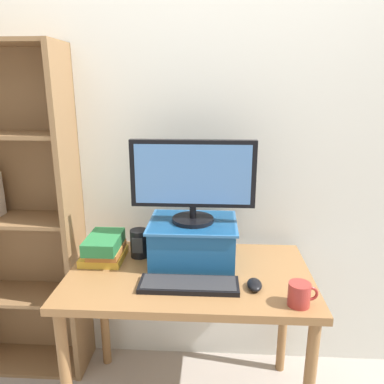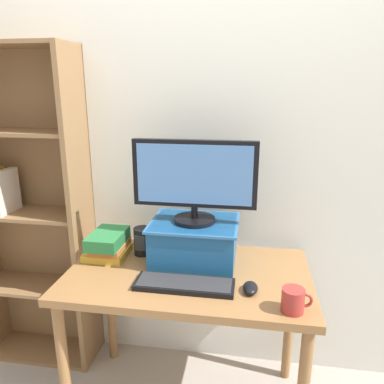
{
  "view_description": "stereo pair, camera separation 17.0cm",
  "coord_description": "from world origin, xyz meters",
  "px_view_note": "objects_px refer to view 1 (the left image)",
  "views": [
    {
      "loc": [
        0.1,
        -1.59,
        1.62
      ],
      "look_at": [
        0.01,
        0.05,
        1.15
      ],
      "focal_mm": 35.0,
      "sensor_mm": 36.0,
      "label": 1
    },
    {
      "loc": [
        0.27,
        -1.57,
        1.62
      ],
      "look_at": [
        0.01,
        0.05,
        1.15
      ],
      "focal_mm": 35.0,
      "sensor_mm": 36.0,
      "label": 2
    }
  ],
  "objects_px": {
    "bookshelf_unit": "(13,216)",
    "book_stack": "(105,248)",
    "riser_box": "(193,240)",
    "keyboard": "(189,285)",
    "computer_mouse": "(254,285)",
    "coffee_mug": "(300,294)",
    "desk_speaker": "(139,243)",
    "computer_monitor": "(193,179)",
    "desk": "(189,291)"
  },
  "relations": [
    {
      "from": "bookshelf_unit",
      "to": "book_stack",
      "type": "bearing_deg",
      "value": -18.43
    },
    {
      "from": "book_stack",
      "to": "bookshelf_unit",
      "type": "bearing_deg",
      "value": 161.57
    },
    {
      "from": "riser_box",
      "to": "book_stack",
      "type": "relative_size",
      "value": 1.75
    },
    {
      "from": "keyboard",
      "to": "computer_mouse",
      "type": "bearing_deg",
      "value": 1.21
    },
    {
      "from": "coffee_mug",
      "to": "desk_speaker",
      "type": "xyz_separation_m",
      "value": [
        -0.72,
        0.4,
        0.02
      ]
    },
    {
      "from": "computer_monitor",
      "to": "desk_speaker",
      "type": "relative_size",
      "value": 4.1
    },
    {
      "from": "book_stack",
      "to": "desk_speaker",
      "type": "bearing_deg",
      "value": 17.54
    },
    {
      "from": "keyboard",
      "to": "coffee_mug",
      "type": "distance_m",
      "value": 0.46
    },
    {
      "from": "desk_speaker",
      "to": "coffee_mug",
      "type": "bearing_deg",
      "value": -29.16
    },
    {
      "from": "riser_box",
      "to": "book_stack",
      "type": "bearing_deg",
      "value": -176.83
    },
    {
      "from": "keyboard",
      "to": "computer_mouse",
      "type": "relative_size",
      "value": 4.18
    },
    {
      "from": "desk",
      "to": "computer_monitor",
      "type": "xyz_separation_m",
      "value": [
        0.01,
        0.12,
        0.52
      ]
    },
    {
      "from": "bookshelf_unit",
      "to": "keyboard",
      "type": "relative_size",
      "value": 4.21
    },
    {
      "from": "keyboard",
      "to": "coffee_mug",
      "type": "bearing_deg",
      "value": -14.01
    },
    {
      "from": "keyboard",
      "to": "computer_mouse",
      "type": "xyz_separation_m",
      "value": [
        0.28,
        0.01,
        0.01
      ]
    },
    {
      "from": "computer_monitor",
      "to": "desk_speaker",
      "type": "xyz_separation_m",
      "value": [
        -0.28,
        0.03,
        -0.35
      ]
    },
    {
      "from": "bookshelf_unit",
      "to": "book_stack",
      "type": "relative_size",
      "value": 7.48
    },
    {
      "from": "book_stack",
      "to": "computer_mouse",
      "type": "bearing_deg",
      "value": -17.87
    },
    {
      "from": "keyboard",
      "to": "book_stack",
      "type": "distance_m",
      "value": 0.5
    },
    {
      "from": "riser_box",
      "to": "computer_mouse",
      "type": "height_order",
      "value": "riser_box"
    },
    {
      "from": "riser_box",
      "to": "computer_monitor",
      "type": "xyz_separation_m",
      "value": [
        0.0,
        -0.0,
        0.31
      ]
    },
    {
      "from": "bookshelf_unit",
      "to": "coffee_mug",
      "type": "distance_m",
      "value": 1.54
    },
    {
      "from": "computer_monitor",
      "to": "computer_mouse",
      "type": "xyz_separation_m",
      "value": [
        0.28,
        -0.26,
        -0.4
      ]
    },
    {
      "from": "computer_monitor",
      "to": "computer_mouse",
      "type": "relative_size",
      "value": 5.69
    },
    {
      "from": "computer_mouse",
      "to": "desk_speaker",
      "type": "xyz_separation_m",
      "value": [
        -0.56,
        0.28,
        0.05
      ]
    },
    {
      "from": "bookshelf_unit",
      "to": "computer_mouse",
      "type": "distance_m",
      "value": 1.35
    },
    {
      "from": "desk",
      "to": "coffee_mug",
      "type": "relative_size",
      "value": 9.49
    },
    {
      "from": "desk",
      "to": "bookshelf_unit",
      "type": "bearing_deg",
      "value": 163.88
    },
    {
      "from": "bookshelf_unit",
      "to": "riser_box",
      "type": "relative_size",
      "value": 4.27
    },
    {
      "from": "desk",
      "to": "bookshelf_unit",
      "type": "distance_m",
      "value": 1.06
    },
    {
      "from": "bookshelf_unit",
      "to": "desk_speaker",
      "type": "distance_m",
      "value": 0.74
    },
    {
      "from": "computer_monitor",
      "to": "book_stack",
      "type": "xyz_separation_m",
      "value": [
        -0.44,
        -0.02,
        -0.36
      ]
    },
    {
      "from": "keyboard",
      "to": "book_stack",
      "type": "relative_size",
      "value": 1.78
    },
    {
      "from": "riser_box",
      "to": "keyboard",
      "type": "relative_size",
      "value": 0.99
    },
    {
      "from": "desk",
      "to": "bookshelf_unit",
      "type": "height_order",
      "value": "bookshelf_unit"
    },
    {
      "from": "bookshelf_unit",
      "to": "book_stack",
      "type": "distance_m",
      "value": 0.59
    },
    {
      "from": "coffee_mug",
      "to": "desk_speaker",
      "type": "bearing_deg",
      "value": 150.84
    },
    {
      "from": "computer_monitor",
      "to": "desk_speaker",
      "type": "bearing_deg",
      "value": 173.98
    },
    {
      "from": "computer_mouse",
      "to": "keyboard",
      "type": "bearing_deg",
      "value": -178.79
    },
    {
      "from": "computer_mouse",
      "to": "desk_speaker",
      "type": "bearing_deg",
      "value": 152.93
    },
    {
      "from": "bookshelf_unit",
      "to": "coffee_mug",
      "type": "relative_size",
      "value": 15.25
    },
    {
      "from": "computer_mouse",
      "to": "book_stack",
      "type": "xyz_separation_m",
      "value": [
        -0.72,
        0.23,
        0.05
      ]
    },
    {
      "from": "computer_mouse",
      "to": "book_stack",
      "type": "relative_size",
      "value": 0.43
    },
    {
      "from": "computer_mouse",
      "to": "book_stack",
      "type": "bearing_deg",
      "value": 162.13
    },
    {
      "from": "keyboard",
      "to": "riser_box",
      "type": "bearing_deg",
      "value": 89.34
    },
    {
      "from": "book_stack",
      "to": "desk",
      "type": "bearing_deg",
      "value": -13.04
    },
    {
      "from": "riser_box",
      "to": "computer_monitor",
      "type": "relative_size",
      "value": 0.72
    },
    {
      "from": "keyboard",
      "to": "computer_mouse",
      "type": "distance_m",
      "value": 0.28
    },
    {
      "from": "desk",
      "to": "computer_mouse",
      "type": "distance_m",
      "value": 0.34
    },
    {
      "from": "book_stack",
      "to": "desk_speaker",
      "type": "distance_m",
      "value": 0.17
    }
  ]
}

